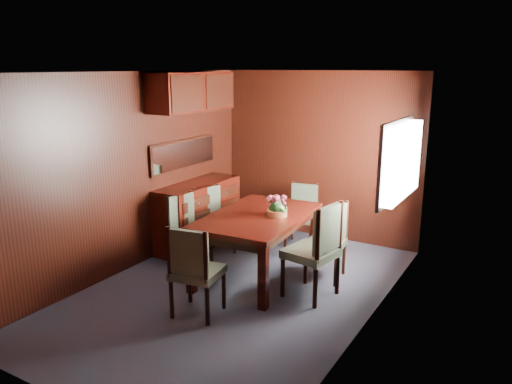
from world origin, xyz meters
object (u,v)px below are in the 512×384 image
Objects in this scene: chair_head at (194,267)px; flower_centerpiece at (277,206)px; dining_table at (258,223)px; sideboard at (198,214)px; chair_right_near at (318,246)px; chair_left_near at (186,226)px.

chair_head is 1.34m from flower_centerpiece.
flower_centerpiece is (0.23, 0.06, 0.23)m from dining_table.
sideboard is 1.45× the size of chair_head.
chair_head is at bearing -54.28° from sideboard.
chair_right_near reaches higher than chair_head.
sideboard is 2.21m from chair_right_near.
chair_head is (0.91, -1.04, 0.03)m from chair_left_near.
flower_centerpiece is at bearing 112.29° from chair_left_near.
sideboard is at bearing 163.71° from flower_centerpiece.
chair_left_near is 1.79m from chair_right_near.
chair_head reaches higher than dining_table.
sideboard is 0.72m from chair_left_near.
dining_table is 1.58× the size of chair_right_near.
chair_head is 3.75× the size of flower_centerpiece.
flower_centerpiece is (-0.63, 0.25, 0.30)m from chair_right_near.
chair_head is at bearing -94.84° from dining_table.
chair_right_near is 4.16× the size of flower_centerpiece.
chair_right_near reaches higher than sideboard.
chair_right_near is (0.85, -0.19, -0.06)m from dining_table.
dining_table is (1.24, -0.49, 0.21)m from sideboard.
dining_table is at bearing -165.69° from flower_centerpiece.
chair_left_near is at bearing -169.30° from flower_centerpiece.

